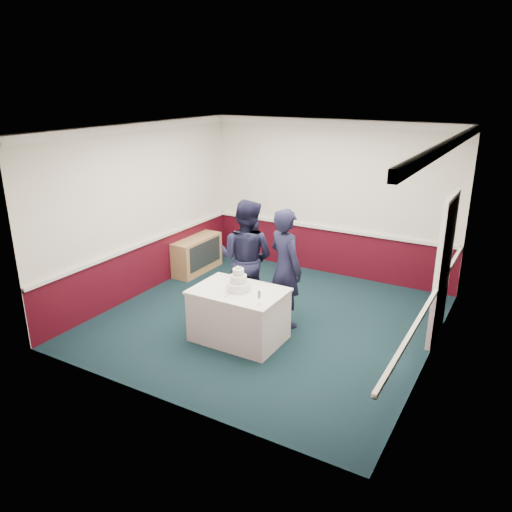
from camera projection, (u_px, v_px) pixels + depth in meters
The scene contains 9 objects.
ground at pixel (267, 320), 8.04m from camera, with size 5.00×5.00×0.00m, color black.
room_shell at pixel (291, 194), 7.86m from camera, with size 5.00×5.00×3.00m.
sideboard at pixel (197, 255), 10.01m from camera, with size 0.41×1.20×0.70m.
cake_table at pixel (239, 314), 7.32m from camera, with size 1.32×0.92×0.79m.
wedding_cake at pixel (238, 283), 7.16m from camera, with size 0.35×0.35×0.36m.
cake_knife at pixel (229, 294), 7.04m from camera, with size 0.01×0.22×0.01m, color silver.
champagne_flute at pixel (259, 295), 6.69m from camera, with size 0.05×0.05×0.21m.
person_man at pixel (246, 258), 7.98m from camera, with size 0.94×0.73×1.93m, color black.
person_woman at pixel (285, 268), 7.63m from camera, with size 0.68×0.45×1.87m, color black.
Camera 1 is at (3.46, -6.37, 3.63)m, focal length 35.00 mm.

